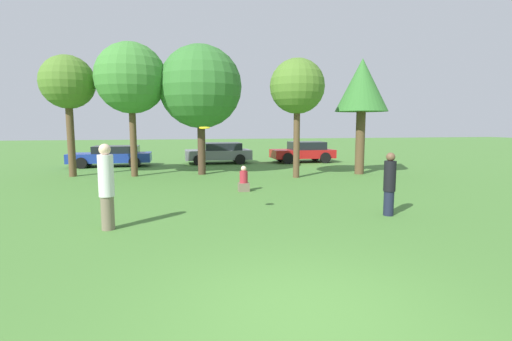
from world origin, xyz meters
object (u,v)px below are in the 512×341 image
parked_car_grey (219,153)px  person_thrower (106,186)px  frisbee (204,128)px  tree_2 (200,87)px  bystander_sitting (244,181)px  tree_4 (362,87)px  parked_car_blue (112,156)px  tree_1 (131,79)px  person_catcher (390,184)px  tree_3 (297,87)px  parked_car_red (303,151)px  tree_0 (68,83)px

parked_car_grey → person_thrower: bearing=74.1°
person_thrower → frisbee: (2.25, 0.25, 1.31)m
parked_car_grey → tree_2: bearing=74.7°
bystander_sitting → parked_car_grey: parked_car_grey is taller
tree_4 → parked_car_blue: bearing=154.2°
bystander_sitting → tree_1: bearing=130.8°
parked_car_grey → bystander_sitting: bearing=88.8°
person_thrower → person_catcher: person_thrower is taller
tree_2 → tree_3: bearing=-25.5°
person_thrower → parked_car_grey: size_ratio=0.49×
parked_car_blue → parked_car_red: size_ratio=1.14×
tree_1 → tree_4: 10.78m
parked_car_grey → parked_car_red: 5.40m
tree_0 → parked_car_grey: bearing=32.2°
person_thrower → parked_car_blue: (-2.12, 13.93, -0.38)m
frisbee → parked_car_red: bearing=62.2°
tree_1 → parked_car_grey: (4.53, 5.16, -3.80)m
person_catcher → tree_4: 9.27m
tree_2 → tree_3: tree_2 is taller
tree_3 → tree_4: size_ratio=0.96×
tree_2 → tree_1: bearing=-179.1°
bystander_sitting → parked_car_red: 11.25m
parked_car_red → tree_3: bearing=68.5°
person_catcher → frisbee: size_ratio=6.41×
tree_0 → tree_3: tree_0 is taller
tree_4 → tree_1: bearing=172.7°
tree_4 → bystander_sitting: bearing=-150.3°
bystander_sitting → tree_2: tree_2 is taller
tree_1 → tree_3: bearing=-14.8°
tree_4 → parked_car_red: tree_4 is taller
person_catcher → tree_3: size_ratio=0.31×
tree_0 → tree_1: 2.88m
tree_4 → parked_car_red: bearing=97.2°
person_catcher → tree_1: tree_1 is taller
tree_2 → parked_car_blue: size_ratio=1.36×
person_catcher → tree_1: size_ratio=0.27×
person_thrower → parked_car_grey: (4.13, 14.47, -0.34)m
person_catcher → parked_car_red: 14.35m
parked_car_red → person_catcher: bearing=80.1°
parked_car_blue → parked_car_grey: parked_car_grey is taller
person_thrower → parked_car_grey: bearing=74.7°
tree_1 → parked_car_blue: 6.26m
tree_3 → tree_1: bearing=165.2°
bystander_sitting → tree_2: size_ratio=0.15×
tree_2 → person_thrower: bearing=-106.3°
tree_2 → parked_car_blue: (-4.85, 4.58, -3.54)m
tree_3 → parked_car_blue: 11.65m
parked_car_grey → parked_car_blue: bearing=4.9°
parked_car_grey → parked_car_red: parked_car_red is taller
person_catcher → bystander_sitting: bearing=-53.8°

